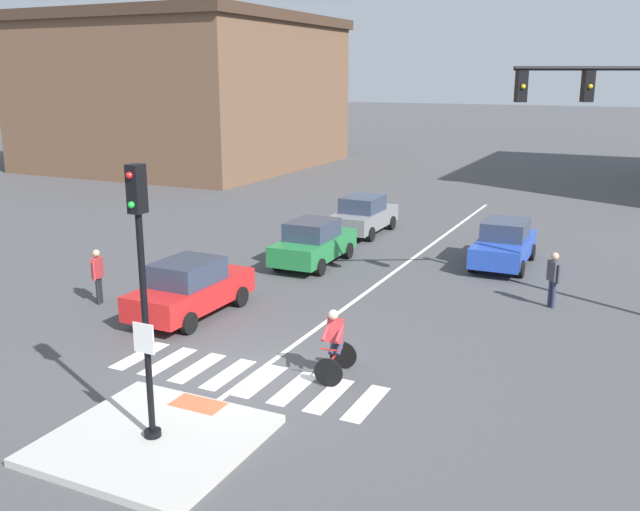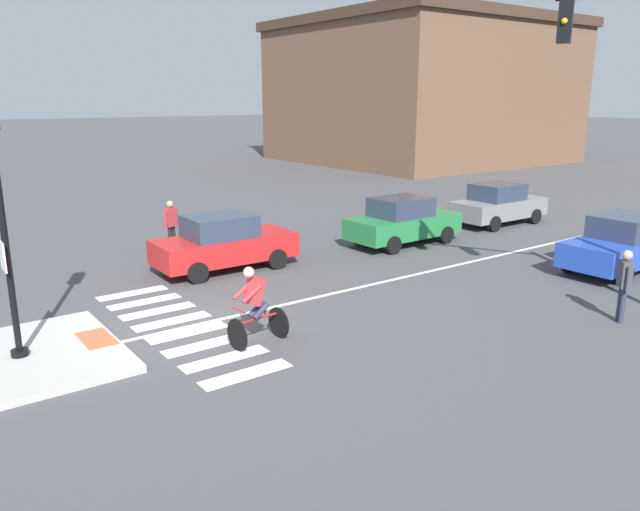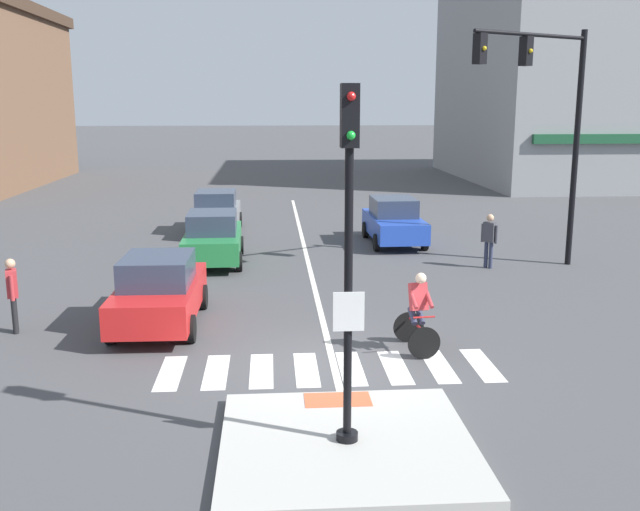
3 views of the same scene
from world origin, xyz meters
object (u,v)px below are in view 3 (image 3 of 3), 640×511
car_blue_eastbound_far (394,221)px  pedestrian_waiting_far_side (489,236)px  car_green_westbound_far (213,238)px  pedestrian_at_curb_left (12,290)px  car_red_westbound_near (159,291)px  car_grey_westbound_distant (216,212)px  cyclist (418,310)px  traffic_light_mast (549,107)px  signal_pole (349,235)px

car_blue_eastbound_far → pedestrian_waiting_far_side: pedestrian_waiting_far_side is taller
car_green_westbound_far → pedestrian_at_curb_left: size_ratio=2.47×
car_red_westbound_near → pedestrian_at_curb_left: pedestrian_at_curb_left is taller
car_grey_westbound_distant → car_green_westbound_far: (0.28, -5.48, 0.00)m
cyclist → pedestrian_at_curb_left: 8.77m
pedestrian_at_curb_left → cyclist: bearing=-12.0°
traffic_light_mast → car_blue_eastbound_far: 7.02m
car_blue_eastbound_far → pedestrian_at_curb_left: bearing=-136.4°
cyclist → pedestrian_waiting_far_side: (3.71, 7.31, 0.11)m
traffic_light_mast → car_green_westbound_far: (-9.96, 1.59, -4.04)m
car_green_westbound_far → pedestrian_at_curb_left: (-3.83, -6.79, 0.17)m
car_grey_westbound_distant → car_blue_eastbound_far: bearing=-22.5°
pedestrian_at_curb_left → pedestrian_waiting_far_side: bearing=24.0°
car_green_westbound_far → pedestrian_waiting_far_side: bearing=-8.8°
traffic_light_mast → car_grey_westbound_distant: (-10.24, 7.06, -4.04)m
car_blue_eastbound_far → pedestrian_waiting_far_side: (2.23, -4.09, 0.17)m
car_grey_westbound_distant → pedestrian_at_curb_left: (-3.55, -12.26, 0.17)m
car_red_westbound_near → car_green_westbound_far: bearing=83.7°
car_green_westbound_far → cyclist: 9.84m
signal_pole → car_green_westbound_far: bearing=102.8°
car_blue_eastbound_far → pedestrian_at_curb_left: (-10.06, -9.57, 0.17)m
car_blue_eastbound_far → traffic_light_mast: bearing=-49.5°
car_blue_eastbound_far → pedestrian_waiting_far_side: 4.66m
pedestrian_waiting_far_side → traffic_light_mast: bearing=-10.4°
car_grey_westbound_distant → car_red_westbound_near: bearing=-92.1°
signal_pole → car_blue_eastbound_far: 16.04m
traffic_light_mast → pedestrian_at_curb_left: traffic_light_mast is taller
traffic_light_mast → pedestrian_waiting_far_side: (-1.50, 0.28, -3.87)m
traffic_light_mast → cyclist: size_ratio=4.21×
car_red_westbound_near → cyclist: size_ratio=2.45×
signal_pole → pedestrian_at_curb_left: (-6.71, 5.94, -2.21)m
traffic_light_mast → car_blue_eastbound_far: bearing=130.5°
signal_pole → traffic_light_mast: traffic_light_mast is taller
car_green_westbound_far → pedestrian_waiting_far_side: 8.56m
car_grey_westbound_distant → car_green_westbound_far: size_ratio=0.99×
traffic_light_mast → car_grey_westbound_distant: 13.08m
signal_pole → car_blue_eastbound_far: signal_pole is taller
signal_pole → pedestrian_waiting_far_side: size_ratio=3.04×
car_blue_eastbound_far → car_red_westbound_near: size_ratio=1.00×
signal_pole → car_red_westbound_near: size_ratio=1.23×
car_green_westbound_far → pedestrian_waiting_far_side: pedestrian_waiting_far_side is taller
car_blue_eastbound_far → pedestrian_at_curb_left: pedestrian_at_curb_left is taller
car_grey_westbound_distant → pedestrian_waiting_far_side: pedestrian_waiting_far_side is taller
pedestrian_at_curb_left → pedestrian_waiting_far_side: same height
traffic_light_mast → cyclist: bearing=-126.6°
signal_pole → pedestrian_waiting_far_side: bearing=63.9°
pedestrian_at_curb_left → car_grey_westbound_distant: bearing=73.9°
car_green_westbound_far → cyclist: bearing=-61.1°
car_blue_eastbound_far → car_grey_westbound_distant: size_ratio=1.01×
pedestrian_waiting_far_side → signal_pole: bearing=-116.1°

